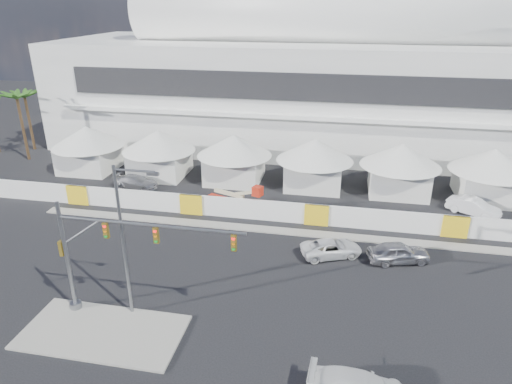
% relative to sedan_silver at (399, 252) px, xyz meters
% --- Properties ---
extents(ground, '(160.00, 160.00, 0.00)m').
position_rel_sedan_silver_xyz_m(ground, '(-12.83, -9.27, -0.82)').
color(ground, black).
rests_on(ground, ground).
extents(median_island, '(10.00, 5.00, 0.15)m').
position_rel_sedan_silver_xyz_m(median_island, '(-18.83, -12.27, -0.75)').
color(median_island, gray).
rests_on(median_island, ground).
extents(far_curb, '(80.00, 1.20, 0.12)m').
position_rel_sedan_silver_xyz_m(far_curb, '(7.17, 3.23, -0.76)').
color(far_curb, gray).
rests_on(far_curb, ground).
extents(stadium, '(80.00, 24.80, 21.98)m').
position_rel_sedan_silver_xyz_m(stadium, '(-4.13, 32.23, 8.63)').
color(stadium, silver).
rests_on(stadium, ground).
extents(tent_row, '(53.40, 8.40, 5.40)m').
position_rel_sedan_silver_xyz_m(tent_row, '(-12.33, 14.73, 2.33)').
color(tent_row, silver).
rests_on(tent_row, ground).
extents(hoarding_fence, '(70.00, 0.25, 2.00)m').
position_rel_sedan_silver_xyz_m(hoarding_fence, '(-6.83, 5.23, 0.18)').
color(hoarding_fence, white).
rests_on(hoarding_fence, ground).
extents(palm_cluster, '(10.60, 10.60, 8.55)m').
position_rel_sedan_silver_xyz_m(palm_cluster, '(-46.30, 20.23, 6.06)').
color(palm_cluster, '#47331E').
rests_on(palm_cluster, ground).
extents(sedan_silver, '(3.19, 5.17, 1.64)m').
position_rel_sedan_silver_xyz_m(sedan_silver, '(0.00, 0.00, 0.00)').
color(sedan_silver, '#A09FA4').
rests_on(sedan_silver, ground).
extents(pickup_curb, '(3.93, 5.40, 1.36)m').
position_rel_sedan_silver_xyz_m(pickup_curb, '(-5.24, -0.10, -0.14)').
color(pickup_curb, white).
rests_on(pickup_curb, ground).
extents(lot_car_a, '(3.96, 5.04, 1.60)m').
position_rel_sedan_silver_xyz_m(lot_car_a, '(7.87, 10.30, -0.02)').
color(lot_car_a, white).
rests_on(lot_car_a, ground).
extents(lot_car_c, '(2.37, 5.01, 1.41)m').
position_rel_sedan_silver_xyz_m(lot_car_c, '(-26.96, 10.35, -0.12)').
color(lot_car_c, '#ACADB1').
rests_on(lot_car_c, ground).
extents(traffic_mast, '(12.16, 0.76, 7.77)m').
position_rel_sedan_silver_xyz_m(traffic_mast, '(-19.22, -10.43, 3.74)').
color(traffic_mast, slate).
rests_on(traffic_mast, median_island).
extents(streetlight_median, '(2.84, 0.29, 10.27)m').
position_rel_sedan_silver_xyz_m(streetlight_median, '(-17.63, -10.07, 5.22)').
color(streetlight_median, slate).
rests_on(streetlight_median, median_island).
extents(boom_lift, '(6.67, 2.54, 3.27)m').
position_rel_sedan_silver_xyz_m(boom_lift, '(-15.83, 7.02, 0.06)').
color(boom_lift, red).
rests_on(boom_lift, ground).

